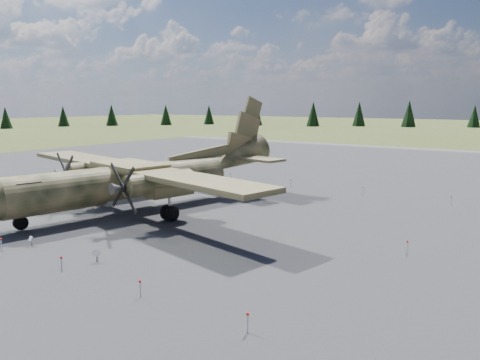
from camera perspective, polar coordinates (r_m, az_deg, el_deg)
The scene contains 7 objects.
ground at distance 37.53m, azimuth -5.52°, elevation -4.50°, with size 500.00×500.00×0.00m, color #4B5726.
apron at distance 45.45m, azimuth 2.60°, elevation -2.02°, with size 120.00×120.00×0.04m, color slate.
transport_plane at distance 40.30m, azimuth -11.90°, elevation 0.57°, with size 31.00×27.82×10.24m.
info_placard_left at distance 32.56m, azimuth -24.13°, elevation -6.66°, with size 0.44×0.26×0.65m.
info_placard_right at distance 28.11m, azimuth -17.11°, elevation -8.64°, with size 0.49×0.30×0.71m.
barrier_fence at distance 37.65m, azimuth -6.15°, elevation -3.67°, with size 33.12×29.62×0.85m.
treeline at distance 29.98m, azimuth -20.66°, elevation 0.63°, with size 322.02×334.45×10.99m.
Camera 1 is at (23.50, -27.86, 8.96)m, focal length 35.00 mm.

